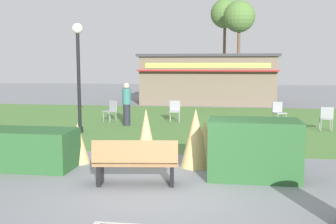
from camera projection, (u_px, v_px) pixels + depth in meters
ground_plane at (162, 190)px, 7.73m from camera, size 80.00×80.00×0.00m
lawn_patch at (197, 122)px, 16.68m from camera, size 36.00×12.00×0.01m
park_bench at (136, 162)px, 7.99m from camera, size 1.75×0.74×0.95m
hedge_left at (21, 149)px, 9.35m from camera, size 2.52×1.10×0.92m
hedge_right at (254, 149)px, 8.51m from camera, size 1.92×1.10×1.26m
ornamental_grass_behind_left at (146, 137)px, 9.61m from camera, size 0.58×0.58×1.38m
ornamental_grass_behind_right at (204, 144)px, 9.52m from camera, size 0.67×0.67×1.09m
ornamental_grass_behind_center at (196, 138)px, 9.43m from camera, size 0.72×0.72×1.39m
ornamental_grass_behind_far at (78, 143)px, 9.82m from camera, size 0.58×0.58×1.00m
lamppost_mid at (78, 64)px, 13.93m from camera, size 0.36×0.36×3.84m
food_kiosk at (208, 79)px, 24.92m from camera, size 8.20×4.91×3.01m
cafe_chair_west at (279, 111)px, 16.30m from camera, size 0.58×0.58×0.89m
cafe_chair_east at (175, 109)px, 16.83m from camera, size 0.48×0.48×0.89m
cafe_chair_center at (111, 109)px, 16.88m from camera, size 0.61×0.61×0.89m
cafe_chair_north at (326, 117)px, 14.51m from camera, size 0.47×0.47×0.89m
person_strolling at (127, 104)px, 15.76m from camera, size 0.34×0.34×1.69m
parked_car_west_slot at (167, 86)px, 33.14m from camera, size 4.28×2.21×1.20m
tree_left_bg at (239, 17)px, 35.16m from camera, size 2.80×2.80×8.00m
tree_right_bg at (225, 15)px, 38.66m from camera, size 2.80×2.80×8.68m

